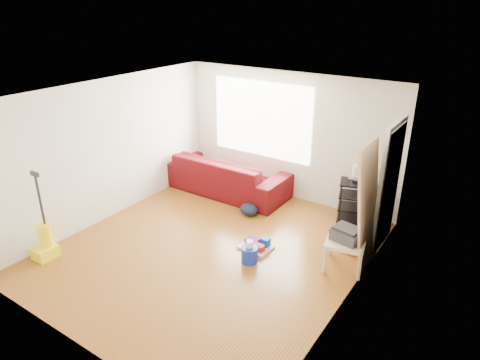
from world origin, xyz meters
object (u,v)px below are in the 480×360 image
Objects in this scene: side_table at (346,245)px; vacuum at (45,242)px; bucket at (250,262)px; cleaning_tray at (257,245)px; backpack at (249,214)px; sofa at (226,191)px; tv_stand at (360,202)px.

vacuum is (-3.95, -2.33, -0.12)m from side_table.
bucket is 0.49× the size of cleaning_tray.
backpack is 3.50m from vacuum.
cleaning_tray is 1.37× the size of backpack.
vacuum reaches higher than backpack.
sofa is 3.31m from side_table.
side_table reaches higher than bucket.
tv_stand is 1.66× the size of cleaning_tray.
bucket is 0.18× the size of vacuum.
tv_stand is 3.35× the size of bucket.
tv_stand is 2.40m from bucket.
tv_stand is 1.28× the size of side_table.
cleaning_tray reaches higher than backpack.
tv_stand is at bearing 59.48° from cleaning_tray.
side_table is 1.78× the size of backpack.
cleaning_tray is at bearing -138.40° from tv_stand.
sofa is 6.97× the size of backpack.
bucket is (1.81, -1.91, 0.00)m from sofa.
side_table is at bearing -96.48° from tv_stand.
backpack is at bearing 58.59° from vacuum.
vacuum is (-3.65, -3.82, -0.13)m from tv_stand.
cleaning_tray is (-0.11, 0.39, 0.05)m from bucket.
tv_stand is at bearing 44.69° from backpack.
sofa is at bearing 138.41° from cleaning_tray.
side_table is 1.42m from cleaning_tray.
sofa is 5.08× the size of cleaning_tray.
sofa is 2.79m from tv_stand.
sofa reaches higher than bucket.
tv_stand is (2.75, 0.27, 0.39)m from sofa.
cleaning_tray is at bearing 138.41° from sofa.
backpack is at bearing 129.11° from cleaning_tray.
bucket is 0.68× the size of backpack.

